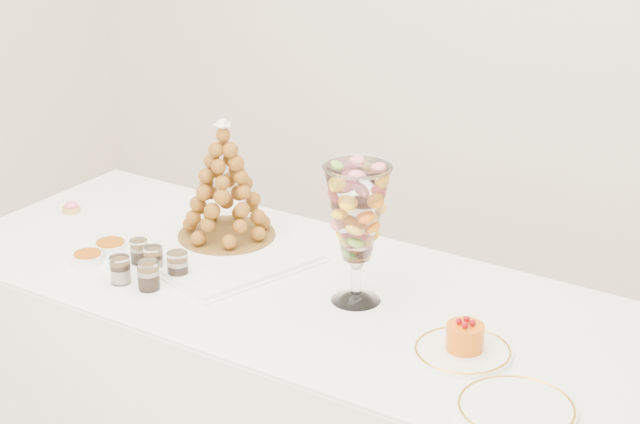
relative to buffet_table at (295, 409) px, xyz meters
The scene contains 15 objects.
buffet_table is the anchor object (origin of this frame).
lace_tray 0.52m from the buffet_table, 168.44° to the left, with size 0.54×0.40×0.02m, color white.
macaron_vase 0.65m from the buffet_table, ahead, with size 0.17×0.17×0.36m.
cake_plate 0.67m from the buffet_table, 10.59° to the right, with size 0.23×0.23×0.01m, color white.
spare_plate 0.87m from the buffet_table, 19.75° to the right, with size 0.26×0.26×0.01m, color white.
pink_tart 0.95m from the buffet_table, behind, with size 0.06×0.06×0.03m.
verrine_a 0.62m from the buffet_table, 167.04° to the right, with size 0.05×0.05×0.07m, color white.
verrine_b 0.57m from the buffet_table, 161.14° to the right, with size 0.05×0.05×0.07m, color white.
verrine_c 0.53m from the buffet_table, 155.95° to the right, with size 0.06×0.06×0.08m, color white.
verrine_d 0.62m from the buffet_table, 150.88° to the right, with size 0.05×0.05×0.07m, color white.
verrine_e 0.57m from the buffet_table, 145.50° to the right, with size 0.06×0.06×0.08m, color white.
ramekin_back 0.69m from the buffet_table, behind, with size 0.09×0.09×0.03m, color white.
ramekin_front 0.71m from the buffet_table, 162.37° to the right, with size 0.08×0.08×0.03m, color white.
croquembouche 0.67m from the buffet_table, 156.23° to the left, with size 0.29×0.29×0.35m.
mousse_cake 0.69m from the buffet_table, ahead, with size 0.09×0.09×0.08m.
Camera 1 is at (1.39, -1.98, 2.03)m, focal length 60.00 mm.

